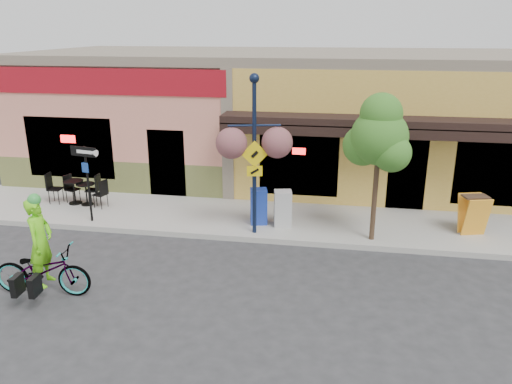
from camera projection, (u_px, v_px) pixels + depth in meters
The scene contains 14 objects.
ground at pixel (238, 250), 12.59m from camera, with size 90.00×90.00×0.00m, color #2D2D30.
sidewalk at pixel (252, 219), 14.43m from camera, with size 24.00×3.00×0.15m, color #9E9B93.
curb at pixel (242, 239), 13.08m from camera, with size 24.00×0.12×0.15m, color #A8A59E.
building at pixel (277, 113), 18.89m from camera, with size 18.20×8.20×4.50m, color tan, non-canonical shape.
bicycle at pixel (42, 271), 10.36m from camera, with size 0.72×2.05×1.08m, color maroon.
cyclist_rider at pixel (42, 253), 10.23m from camera, with size 0.68×0.45×1.87m, color #6DE117.
lamp_post at pixel (254, 157), 12.63m from camera, with size 1.33×0.53×4.16m, color #101A33, non-canonical shape.
one_way_sign at pixel (88, 184), 13.74m from camera, with size 0.82×0.18×2.15m, color black, non-canonical shape.
cafe_set_left at pixel (74, 189), 15.30m from camera, with size 1.61×0.80×0.96m, color black, non-canonical shape.
cafe_set_right at pixel (86, 191), 15.21m from camera, with size 1.47×0.74×0.88m, color black, non-canonical shape.
newspaper_box_blue at pixel (259, 206), 13.75m from camera, with size 0.45×0.40×0.99m, color #1B36A2, non-canonical shape.
newspaper_box_grey at pixel (283, 208), 13.59m from camera, with size 0.46×0.42×0.99m, color #ADADAD, non-canonical shape.
street_tree at pixel (377, 168), 12.27m from camera, with size 1.48×1.48×3.79m, color #3D7A26, non-canonical shape.
sandwich_board at pixel (477, 217), 12.86m from camera, with size 0.64×0.47×1.06m, color #F8A227, non-canonical shape.
Camera 1 is at (2.39, -11.24, 5.36)m, focal length 35.00 mm.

